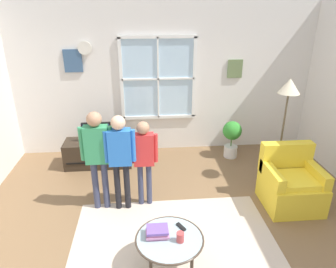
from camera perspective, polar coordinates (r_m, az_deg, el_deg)
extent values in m
cube|color=brown|center=(4.02, 2.84, -19.83)|extent=(6.20, 6.11, 0.02)
cube|color=silver|center=(5.90, -0.61, 10.15)|extent=(5.60, 0.12, 2.82)
cube|color=silver|center=(5.82, -1.85, 10.24)|extent=(1.36, 0.02, 1.51)
cube|color=white|center=(5.68, -1.94, 17.64)|extent=(1.42, 0.04, 0.06)
cube|color=white|center=(6.01, -1.75, 3.17)|extent=(1.42, 0.04, 0.06)
cube|color=white|center=(5.80, -8.67, 9.96)|extent=(0.06, 0.04, 1.51)
cube|color=white|center=(5.87, 4.90, 10.30)|extent=(0.06, 0.04, 1.51)
cube|color=white|center=(5.80, -1.84, 10.20)|extent=(0.03, 0.04, 1.51)
cube|color=white|center=(5.80, -1.84, 10.20)|extent=(1.36, 0.04, 0.03)
cube|color=#38567A|center=(5.85, -17.26, 12.85)|extent=(0.32, 0.03, 0.40)
cube|color=#667A4C|center=(6.03, 12.34, 11.77)|extent=(0.28, 0.03, 0.34)
cylinder|color=silver|center=(5.77, -15.23, 15.17)|extent=(0.24, 0.04, 0.24)
cube|color=#C6B29E|center=(3.91, 1.47, -21.05)|extent=(2.52, 2.08, 0.01)
cube|color=#2D2319|center=(5.71, -12.77, -3.45)|extent=(1.18, 0.47, 0.47)
cube|color=black|center=(5.53, -13.00, -5.21)|extent=(1.06, 0.02, 0.02)
cylinder|color=#4C4C4C|center=(5.60, -13.00, -1.06)|extent=(0.08, 0.08, 0.05)
cube|color=black|center=(5.54, -13.15, 0.52)|extent=(0.51, 0.05, 0.32)
cube|color=navy|center=(5.51, -13.19, 0.40)|extent=(0.47, 0.01, 0.28)
cube|color=yellow|center=(4.84, 21.85, -10.14)|extent=(0.76, 0.72, 0.42)
cube|color=yellow|center=(4.86, 21.10, -3.94)|extent=(0.76, 0.16, 0.45)
cube|color=yellow|center=(4.55, 18.79, -7.28)|extent=(0.12, 0.65, 0.20)
cube|color=yellow|center=(4.84, 25.80, -6.59)|extent=(0.12, 0.65, 0.20)
cube|color=yellow|center=(4.68, 22.56, -7.87)|extent=(0.61, 0.50, 0.08)
cylinder|color=#99B2B7|center=(3.45, 0.28, -18.91)|extent=(0.72, 0.72, 0.02)
torus|color=#3F3328|center=(3.45, 0.28, -18.91)|extent=(0.74, 0.74, 0.02)
cylinder|color=#33281E|center=(3.74, -3.46, -19.31)|extent=(0.04, 0.04, 0.41)
cylinder|color=#33281E|center=(3.77, 3.34, -18.93)|extent=(0.04, 0.04, 0.41)
cylinder|color=#33281E|center=(3.47, 4.43, -23.56)|extent=(0.04, 0.04, 0.41)
cube|color=#AD5D9A|center=(3.47, -1.97, -18.25)|extent=(0.20, 0.16, 0.02)
cube|color=#BF7EAA|center=(3.46, -1.98, -17.98)|extent=(0.25, 0.18, 0.02)
cube|color=#A55B86|center=(3.44, -1.99, -17.66)|extent=(0.21, 0.16, 0.03)
cube|color=#6D4CA1|center=(3.42, -1.99, -17.30)|extent=(0.23, 0.18, 0.03)
cylinder|color=#BF3F3F|center=(3.38, 2.29, -18.60)|extent=(0.08, 0.08, 0.11)
cube|color=black|center=(3.57, 2.44, -16.85)|extent=(0.10, 0.14, 0.02)
cube|color=black|center=(3.51, -1.09, -17.77)|extent=(0.05, 0.14, 0.02)
cylinder|color=#333851|center=(4.50, -13.31, -9.26)|extent=(0.09, 0.09, 0.74)
cylinder|color=#333851|center=(4.48, -11.54, -9.24)|extent=(0.09, 0.09, 0.74)
cube|color=#338C59|center=(4.19, -13.15, -1.93)|extent=(0.32, 0.17, 0.52)
sphere|color=#A87A5B|center=(4.06, -13.60, 2.70)|extent=(0.20, 0.20, 0.20)
cylinder|color=#338C59|center=(4.19, -15.73, -1.80)|extent=(0.07, 0.07, 0.47)
cylinder|color=#338C59|center=(4.14, -10.66, -1.64)|extent=(0.07, 0.07, 0.47)
cylinder|color=#333851|center=(4.50, -5.11, -9.31)|extent=(0.08, 0.08, 0.65)
cylinder|color=#333851|center=(4.50, -3.53, -9.25)|extent=(0.08, 0.08, 0.65)
cube|color=red|center=(4.23, -4.54, -2.88)|extent=(0.28, 0.15, 0.46)
sphere|color=#A87A5B|center=(4.10, -4.68, 1.13)|extent=(0.18, 0.18, 0.18)
cylinder|color=red|center=(4.20, -6.80, -2.79)|extent=(0.06, 0.06, 0.42)
cylinder|color=red|center=(4.20, -2.30, -2.64)|extent=(0.06, 0.06, 0.42)
cylinder|color=black|center=(4.43, -9.36, -9.60)|extent=(0.09, 0.09, 0.71)
cylinder|color=black|center=(4.42, -7.61, -9.56)|extent=(0.09, 0.09, 0.71)
cube|color=blue|center=(4.13, -8.97, -2.44)|extent=(0.31, 0.16, 0.50)
sphere|color=#D8AD8C|center=(4.00, -9.28, 2.08)|extent=(0.19, 0.19, 0.19)
cylinder|color=blue|center=(4.12, -11.51, -2.32)|extent=(0.06, 0.06, 0.45)
cylinder|color=blue|center=(4.09, -6.49, -2.16)|extent=(0.06, 0.06, 0.45)
cylinder|color=silver|center=(6.03, 11.53, -3.15)|extent=(0.25, 0.25, 0.22)
cylinder|color=#4C7238|center=(5.96, 11.67, -1.58)|extent=(0.02, 0.02, 0.14)
sphere|color=#328C2F|center=(5.86, 11.86, 0.63)|extent=(0.35, 0.35, 0.35)
cylinder|color=black|center=(5.46, 19.23, -8.15)|extent=(0.26, 0.26, 0.03)
cylinder|color=brown|center=(5.13, 20.29, -0.99)|extent=(0.03, 0.03, 1.52)
cone|color=beige|center=(4.87, 21.68, 8.30)|extent=(0.32, 0.32, 0.22)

